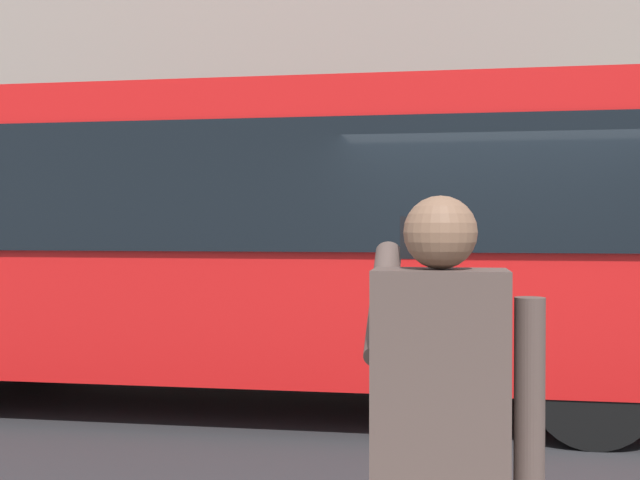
# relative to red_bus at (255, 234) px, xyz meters

# --- Properties ---
(ground_plane) EXTENTS (60.00, 60.00, 0.00)m
(ground_plane) POSITION_rel_red_bus_xyz_m (-2.28, 0.69, -1.68)
(ground_plane) COLOR #232326
(red_bus) EXTENTS (9.05, 2.54, 3.08)m
(red_bus) POSITION_rel_red_bus_xyz_m (0.00, 0.00, 0.00)
(red_bus) COLOR red
(red_bus) RESTS_ON ground_plane
(pedestrian_photographer) EXTENTS (0.53, 0.52, 1.70)m
(pedestrian_photographer) POSITION_rel_red_bus_xyz_m (-1.85, 5.15, -0.54)
(pedestrian_photographer) COLOR #1E2347
(pedestrian_photographer) RESTS_ON sidewalk_curb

